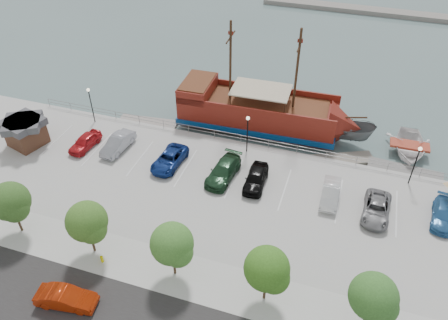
% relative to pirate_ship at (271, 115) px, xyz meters
% --- Properties ---
extents(ground, '(160.00, 160.00, 0.00)m').
position_rel_pirate_ship_xyz_m(ground, '(-1.10, -12.40, -2.17)').
color(ground, slate).
extents(sidewalk, '(100.00, 4.00, 0.05)m').
position_rel_pirate_ship_xyz_m(sidewalk, '(-1.10, -22.40, -1.16)').
color(sidewalk, silver).
rests_on(sidewalk, land_slab).
extents(seawall_railing, '(50.00, 0.06, 1.00)m').
position_rel_pirate_ship_xyz_m(seawall_railing, '(-1.10, -4.60, -0.64)').
color(seawall_railing, gray).
rests_on(seawall_railing, land_slab).
extents(far_shore, '(40.00, 3.00, 0.80)m').
position_rel_pirate_ship_xyz_m(far_shore, '(8.90, 42.60, -1.77)').
color(far_shore, gray).
rests_on(far_shore, ground).
extents(pirate_ship, '(20.68, 6.38, 12.96)m').
position_rel_pirate_ship_xyz_m(pirate_ship, '(0.00, 0.00, 0.00)').
color(pirate_ship, maroon).
rests_on(pirate_ship, ground).
extents(patrol_boat, '(6.73, 2.59, 2.60)m').
position_rel_pirate_ship_xyz_m(patrol_boat, '(8.02, 0.24, -0.87)').
color(patrol_boat, '#595D5F').
rests_on(patrol_boat, ground).
extents(speedboat, '(4.87, 6.72, 1.37)m').
position_rel_pirate_ship_xyz_m(speedboat, '(15.05, 0.44, -1.49)').
color(speedboat, white).
rests_on(speedboat, ground).
extents(dock_west, '(7.11, 2.74, 0.40)m').
position_rel_pirate_ship_xyz_m(dock_west, '(-13.86, -3.20, -1.97)').
color(dock_west, gray).
rests_on(dock_west, ground).
extents(dock_mid, '(7.07, 4.66, 0.39)m').
position_rel_pirate_ship_xyz_m(dock_mid, '(8.37, -3.20, -1.97)').
color(dock_mid, gray).
rests_on(dock_mid, ground).
extents(dock_east, '(7.40, 2.55, 0.42)m').
position_rel_pirate_ship_xyz_m(dock_east, '(14.76, -3.20, -1.96)').
color(dock_east, gray).
rests_on(dock_east, ground).
extents(shed, '(4.45, 4.45, 2.96)m').
position_rel_pirate_ship_xyz_m(shed, '(-23.51, -11.80, 0.41)').
color(shed, '#513020').
rests_on(shed, land_slab).
extents(street_sedan, '(4.54, 2.15, 1.44)m').
position_rel_pirate_ship_xyz_m(street_sedan, '(-8.34, -27.28, -0.45)').
color(street_sedan, '#AA2507').
rests_on(street_sedan, street).
extents(fire_hydrant, '(0.24, 0.24, 0.68)m').
position_rel_pirate_ship_xyz_m(fire_hydrant, '(-7.93, -23.20, -0.80)').
color(fire_hydrant, '#DFD300').
rests_on(fire_hydrant, sidewalk).
extents(lamp_post_left, '(0.36, 0.36, 4.28)m').
position_rel_pirate_ship_xyz_m(lamp_post_left, '(-19.10, -5.90, 1.77)').
color(lamp_post_left, black).
rests_on(lamp_post_left, land_slab).
extents(lamp_post_mid, '(0.36, 0.36, 4.28)m').
position_rel_pirate_ship_xyz_m(lamp_post_mid, '(-1.10, -5.90, 1.77)').
color(lamp_post_mid, black).
rests_on(lamp_post_mid, land_slab).
extents(lamp_post_right, '(0.36, 0.36, 4.28)m').
position_rel_pirate_ship_xyz_m(lamp_post_right, '(14.90, -5.90, 1.77)').
color(lamp_post_right, black).
rests_on(lamp_post_right, land_slab).
extents(tree_b, '(3.30, 3.20, 5.00)m').
position_rel_pirate_ship_xyz_m(tree_b, '(-15.96, -22.47, 2.13)').
color(tree_b, '#473321').
rests_on(tree_b, sidewalk).
extents(tree_c, '(3.30, 3.20, 5.00)m').
position_rel_pirate_ship_xyz_m(tree_c, '(-8.96, -22.47, 2.13)').
color(tree_c, '#473321').
rests_on(tree_c, sidewalk).
extents(tree_d, '(3.30, 3.20, 5.00)m').
position_rel_pirate_ship_xyz_m(tree_d, '(-1.96, -22.47, 2.13)').
color(tree_d, '#473321').
rests_on(tree_d, sidewalk).
extents(tree_e, '(3.30, 3.20, 5.00)m').
position_rel_pirate_ship_xyz_m(tree_e, '(5.04, -22.47, 2.13)').
color(tree_e, '#473321').
rests_on(tree_e, sidewalk).
extents(tree_f, '(3.30, 3.20, 5.00)m').
position_rel_pirate_ship_xyz_m(tree_f, '(12.04, -22.47, 2.13)').
color(tree_f, '#473321').
rests_on(tree_f, sidewalk).
extents(parked_car_a, '(2.12, 4.29, 1.41)m').
position_rel_pirate_ship_xyz_m(parked_car_a, '(-17.38, -10.47, -0.47)').
color(parked_car_a, red).
rests_on(parked_car_a, land_slab).
extents(parked_car_b, '(2.02, 4.74, 1.52)m').
position_rel_pirate_ship_xyz_m(parked_car_b, '(-13.93, -9.72, -0.41)').
color(parked_car_b, '#979AA4').
rests_on(parked_car_b, land_slab).
extents(parked_car_c, '(2.64, 5.11, 1.38)m').
position_rel_pirate_ship_xyz_m(parked_car_c, '(-7.81, -10.41, -0.48)').
color(parked_car_c, navy).
rests_on(parked_car_c, land_slab).
extents(parked_car_d, '(2.68, 5.46, 1.53)m').
position_rel_pirate_ship_xyz_m(parked_car_d, '(-2.12, -10.56, -0.41)').
color(parked_car_d, '#1B3E24').
rests_on(parked_car_d, land_slab).
extents(parked_car_e, '(1.98, 4.63, 1.56)m').
position_rel_pirate_ship_xyz_m(parked_car_e, '(1.11, -10.60, -0.39)').
color(parked_car_e, black).
rests_on(parked_car_e, land_slab).
extents(parked_car_f, '(1.60, 4.38, 1.43)m').
position_rel_pirate_ship_xyz_m(parked_car_f, '(8.03, -10.42, -0.45)').
color(parked_car_f, white).
rests_on(parked_car_f, land_slab).
extents(parked_car_g, '(2.50, 5.00, 1.36)m').
position_rel_pirate_ship_xyz_m(parked_car_g, '(12.10, -11.19, -0.49)').
color(parked_car_g, gray).
rests_on(parked_car_g, land_slab).
extents(parked_car_h, '(2.35, 4.74, 1.32)m').
position_rel_pirate_ship_xyz_m(parked_car_h, '(17.61, -10.05, -0.51)').
color(parked_car_h, '#2C66A1').
rests_on(parked_car_h, land_slab).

